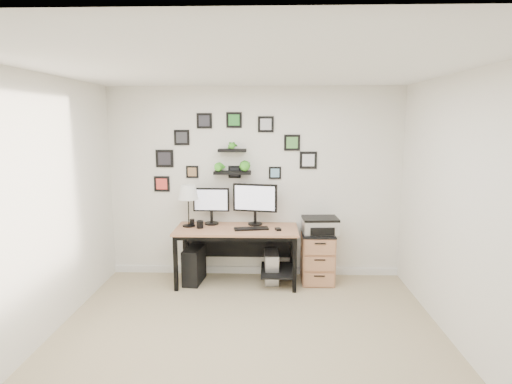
{
  "coord_description": "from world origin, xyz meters",
  "views": [
    {
      "loc": [
        0.21,
        -3.8,
        2.15
      ],
      "look_at": [
        0.02,
        1.83,
        1.2
      ],
      "focal_mm": 30.0,
      "sensor_mm": 36.0,
      "label": 1
    }
  ],
  "objects_px": {
    "file_cabinet": "(317,257)",
    "monitor_right": "(255,201)",
    "table_lamp": "(188,193)",
    "desk": "(239,237)",
    "mug": "(200,224)",
    "monitor_left": "(211,203)",
    "pc_tower_black": "(194,265)",
    "printer": "(320,225)",
    "pc_tower_grey": "(271,267)"
  },
  "relations": [
    {
      "from": "desk",
      "to": "monitor_right",
      "type": "height_order",
      "value": "monitor_right"
    },
    {
      "from": "mug",
      "to": "printer",
      "type": "xyz_separation_m",
      "value": [
        1.58,
        0.1,
        -0.02
      ]
    },
    {
      "from": "pc_tower_black",
      "to": "mug",
      "type": "bearing_deg",
      "value": -9.71
    },
    {
      "from": "desk",
      "to": "pc_tower_grey",
      "type": "height_order",
      "value": "desk"
    },
    {
      "from": "pc_tower_grey",
      "to": "file_cabinet",
      "type": "distance_m",
      "value": 0.63
    },
    {
      "from": "table_lamp",
      "to": "printer",
      "type": "height_order",
      "value": "table_lamp"
    },
    {
      "from": "table_lamp",
      "to": "monitor_left",
      "type": "bearing_deg",
      "value": 23.25
    },
    {
      "from": "pc_tower_grey",
      "to": "file_cabinet",
      "type": "relative_size",
      "value": 0.62
    },
    {
      "from": "pc_tower_grey",
      "to": "printer",
      "type": "height_order",
      "value": "printer"
    },
    {
      "from": "pc_tower_grey",
      "to": "pc_tower_black",
      "type": "bearing_deg",
      "value": -177.17
    },
    {
      "from": "table_lamp",
      "to": "mug",
      "type": "relative_size",
      "value": 5.57
    },
    {
      "from": "desk",
      "to": "table_lamp",
      "type": "relative_size",
      "value": 2.87
    },
    {
      "from": "desk",
      "to": "monitor_right",
      "type": "bearing_deg",
      "value": 38.49
    },
    {
      "from": "monitor_left",
      "to": "pc_tower_black",
      "type": "height_order",
      "value": "monitor_left"
    },
    {
      "from": "desk",
      "to": "printer",
      "type": "relative_size",
      "value": 3.33
    },
    {
      "from": "desk",
      "to": "monitor_right",
      "type": "xyz_separation_m",
      "value": [
        0.2,
        0.16,
        0.46
      ]
    },
    {
      "from": "monitor_right",
      "to": "pc_tower_black",
      "type": "distance_m",
      "value": 1.19
    },
    {
      "from": "desk",
      "to": "file_cabinet",
      "type": "xyz_separation_m",
      "value": [
        1.04,
        0.06,
        -0.29
      ]
    },
    {
      "from": "file_cabinet",
      "to": "printer",
      "type": "relative_size",
      "value": 1.39
    },
    {
      "from": "file_cabinet",
      "to": "printer",
      "type": "xyz_separation_m",
      "value": [
        0.02,
        -0.0,
        0.44
      ]
    },
    {
      "from": "desk",
      "to": "printer",
      "type": "distance_m",
      "value": 1.08
    },
    {
      "from": "pc_tower_black",
      "to": "printer",
      "type": "xyz_separation_m",
      "value": [
        1.68,
        0.08,
        0.54
      ]
    },
    {
      "from": "desk",
      "to": "table_lamp",
      "type": "height_order",
      "value": "table_lamp"
    },
    {
      "from": "monitor_left",
      "to": "file_cabinet",
      "type": "relative_size",
      "value": 0.75
    },
    {
      "from": "monitor_right",
      "to": "pc_tower_grey",
      "type": "distance_m",
      "value": 0.92
    },
    {
      "from": "pc_tower_black",
      "to": "pc_tower_grey",
      "type": "bearing_deg",
      "value": 8.61
    },
    {
      "from": "mug",
      "to": "file_cabinet",
      "type": "height_order",
      "value": "mug"
    },
    {
      "from": "monitor_right",
      "to": "printer",
      "type": "distance_m",
      "value": 0.92
    },
    {
      "from": "pc_tower_black",
      "to": "monitor_right",
      "type": "bearing_deg",
      "value": 18.31
    },
    {
      "from": "table_lamp",
      "to": "pc_tower_grey",
      "type": "bearing_deg",
      "value": -0.88
    },
    {
      "from": "file_cabinet",
      "to": "monitor_right",
      "type": "bearing_deg",
      "value": 173.11
    },
    {
      "from": "pc_tower_black",
      "to": "file_cabinet",
      "type": "xyz_separation_m",
      "value": [
        1.65,
        0.08,
        0.1
      ]
    },
    {
      "from": "monitor_right",
      "to": "table_lamp",
      "type": "distance_m",
      "value": 0.89
    },
    {
      "from": "monitor_right",
      "to": "desk",
      "type": "bearing_deg",
      "value": -141.51
    },
    {
      "from": "mug",
      "to": "pc_tower_black",
      "type": "height_order",
      "value": "mug"
    },
    {
      "from": "mug",
      "to": "pc_tower_grey",
      "type": "xyz_separation_m",
      "value": [
        0.94,
        0.08,
        -0.6
      ]
    },
    {
      "from": "file_cabinet",
      "to": "table_lamp",
      "type": "bearing_deg",
      "value": -179.66
    },
    {
      "from": "mug",
      "to": "pc_tower_black",
      "type": "relative_size",
      "value": 0.21
    },
    {
      "from": "monitor_right",
      "to": "pc_tower_grey",
      "type": "relative_size",
      "value": 1.44
    },
    {
      "from": "desk",
      "to": "monitor_right",
      "type": "relative_size",
      "value": 2.67
    },
    {
      "from": "monitor_left",
      "to": "pc_tower_black",
      "type": "distance_m",
      "value": 0.86
    },
    {
      "from": "monitor_left",
      "to": "table_lamp",
      "type": "bearing_deg",
      "value": -156.75
    },
    {
      "from": "table_lamp",
      "to": "pc_tower_black",
      "type": "height_order",
      "value": "table_lamp"
    },
    {
      "from": "monitor_right",
      "to": "pc_tower_grey",
      "type": "bearing_deg",
      "value": -29.74
    },
    {
      "from": "printer",
      "to": "table_lamp",
      "type": "bearing_deg",
      "value": -179.71
    },
    {
      "from": "table_lamp",
      "to": "file_cabinet",
      "type": "bearing_deg",
      "value": 0.34
    },
    {
      "from": "desk",
      "to": "file_cabinet",
      "type": "relative_size",
      "value": 2.39
    },
    {
      "from": "mug",
      "to": "printer",
      "type": "relative_size",
      "value": 0.21
    },
    {
      "from": "table_lamp",
      "to": "file_cabinet",
      "type": "height_order",
      "value": "table_lamp"
    },
    {
      "from": "pc_tower_black",
      "to": "monitor_left",
      "type": "bearing_deg",
      "value": 47.05
    }
  ]
}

